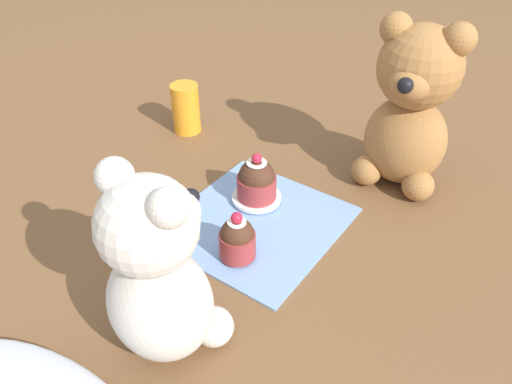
{
  "coord_description": "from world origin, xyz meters",
  "views": [
    {
      "loc": [
        -0.31,
        0.43,
        0.46
      ],
      "look_at": [
        0.0,
        0.0,
        0.06
      ],
      "focal_mm": 35.0,
      "sensor_mm": 36.0,
      "label": 1
    }
  ],
  "objects": [
    {
      "name": "teddy_bear_cream",
      "position": [
        -0.04,
        0.21,
        0.1
      ],
      "size": [
        0.12,
        0.12,
        0.22
      ],
      "rotation": [
        0.0,
        0.0,
        -0.07
      ],
      "color": "silver",
      "rests_on": "ground_plane"
    },
    {
      "name": "cupcake_near_cream_bear",
      "position": [
        -0.02,
        0.07,
        0.03
      ],
      "size": [
        0.05,
        0.05,
        0.07
      ],
      "color": "#993333",
      "rests_on": "knitted_placemat"
    },
    {
      "name": "knitted_placemat",
      "position": [
        0.0,
        0.0,
        0.0
      ],
      "size": [
        0.22,
        0.23,
        0.01
      ],
      "primitive_type": "cube",
      "color": "#7A9ED1",
      "rests_on": "ground_plane"
    },
    {
      "name": "juice_glass",
      "position": [
        0.25,
        -0.14,
        0.04
      ],
      "size": [
        0.05,
        0.05,
        0.09
      ],
      "primitive_type": "cylinder",
      "color": "orange",
      "rests_on": "ground_plane"
    },
    {
      "name": "saucer_plate",
      "position": [
        0.03,
        -0.04,
        0.01
      ],
      "size": [
        0.07,
        0.07,
        0.01
      ],
      "primitive_type": "cylinder",
      "color": "silver",
      "rests_on": "knitted_placemat"
    },
    {
      "name": "cupcake_near_tan_bear",
      "position": [
        0.03,
        -0.04,
        0.04
      ],
      "size": [
        0.06,
        0.06,
        0.07
      ],
      "color": "#993333",
      "rests_on": "saucer_plate"
    },
    {
      "name": "teddy_bear_tan",
      "position": [
        -0.12,
        -0.22,
        0.13
      ],
      "size": [
        0.13,
        0.14,
        0.25
      ],
      "rotation": [
        0.0,
        0.0,
        3.23
      ],
      "color": "#A3703D",
      "rests_on": "ground_plane"
    },
    {
      "name": "ground_plane",
      "position": [
        0.0,
        0.0,
        0.0
      ],
      "size": [
        4.0,
        4.0,
        0.0
      ],
      "primitive_type": "plane",
      "color": "brown"
    }
  ]
}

